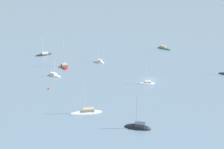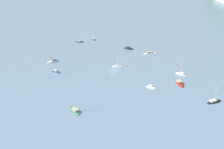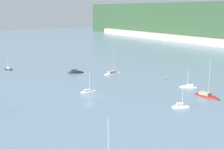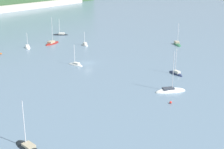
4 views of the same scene
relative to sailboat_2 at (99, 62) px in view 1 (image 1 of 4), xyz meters
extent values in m
plane|color=slate|center=(-21.56, -14.23, -0.11)|extent=(600.00, 600.00, 0.00)
ellipsoid|color=white|center=(0.02, 0.03, -0.11)|extent=(4.20, 4.70, 1.67)
cube|color=beige|center=(-0.21, -0.27, 0.74)|extent=(1.95, 2.04, 0.78)
cylinder|color=silver|center=(0.17, 0.21, 2.73)|extent=(0.14, 0.14, 4.77)
ellipsoid|color=black|center=(14.33, 21.69, -0.11)|extent=(4.74, 7.42, 1.28)
cube|color=silver|center=(14.55, 21.16, 0.61)|extent=(2.37, 2.95, 0.73)
cylinder|color=silver|center=(14.19, 22.02, 3.68)|extent=(0.14, 0.14, 6.87)
ellipsoid|color=white|center=(-25.38, -12.18, -0.11)|extent=(2.27, 5.51, 1.24)
cube|color=silver|center=(-25.44, -12.60, 0.51)|extent=(1.32, 2.06, 0.56)
cylinder|color=silver|center=(-25.34, -11.91, 3.17)|extent=(0.14, 0.14, 5.87)
ellipsoid|color=#2D6647|center=(17.20, -31.55, -0.11)|extent=(8.04, 5.84, 1.43)
cube|color=tan|center=(17.75, -31.24, 0.71)|extent=(3.26, 2.76, 0.85)
cylinder|color=silver|center=(16.85, -31.75, 4.31)|extent=(0.14, 0.14, 8.06)
ellipsoid|color=black|center=(-53.03, -3.00, -0.11)|extent=(4.38, 6.48, 1.92)
cube|color=#333842|center=(-53.23, -3.45, 0.83)|extent=(2.24, 2.62, 0.82)
cylinder|color=#B2B2B7|center=(-52.91, -2.72, 3.92)|extent=(0.14, 0.14, 7.00)
ellipsoid|color=silver|center=(-13.48, 16.59, -0.11)|extent=(5.15, 5.28, 1.42)
cube|color=silver|center=(-13.17, 16.91, 0.62)|extent=(2.29, 2.32, 0.68)
cylinder|color=silver|center=(-13.68, 16.39, 2.92)|extent=(0.14, 0.14, 5.27)
ellipsoid|color=silver|center=(-43.58, 8.10, -0.11)|extent=(2.43, 8.24, 1.38)
cube|color=tan|center=(-43.56, 7.45, 0.70)|extent=(1.62, 2.99, 0.86)
cylinder|color=silver|center=(-43.59, 8.51, 4.43)|extent=(0.14, 0.14, 8.32)
ellipsoid|color=maroon|center=(-3.19, 13.11, -0.11)|extent=(8.62, 3.10, 1.50)
cube|color=tan|center=(-3.86, 13.07, 0.72)|extent=(3.16, 1.99, 0.84)
cylinder|color=silver|center=(-2.77, 13.14, 5.26)|extent=(0.14, 0.14, 9.91)
sphere|color=orange|center=(-25.45, 17.92, 0.17)|extent=(0.56, 0.56, 0.56)
camera|label=1|loc=(-114.43, 12.12, 34.20)|focal=50.00mm
camera|label=2|loc=(117.24, -25.35, 56.15)|focal=50.00mm
camera|label=3|loc=(53.01, -54.28, 23.84)|focal=50.00mm
camera|label=4|loc=(-100.89, -62.27, 25.19)|focal=50.00mm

